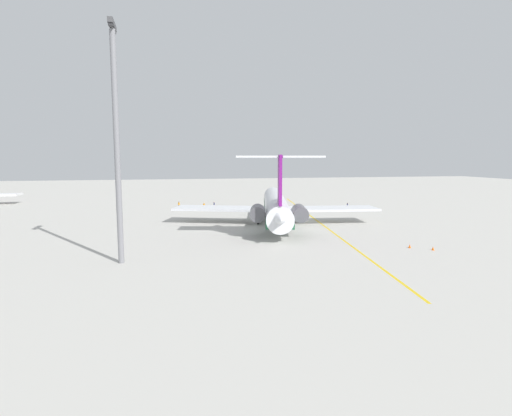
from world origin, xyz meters
The scene contains 11 objects.
ground centered at (0.00, 0.00, 0.00)m, with size 350.24×350.24×0.00m, color #B7B5AD.
main_jetliner centered at (-2.12, 7.69, 3.66)m, with size 45.60×40.70×13.41m.
ground_crew_near_nose centered at (26.36, 16.52, 1.09)m, with size 0.40×0.27×1.72m.
ground_crew_near_tail centered at (23.45, 19.35, 1.16)m, with size 0.29×0.41×1.83m.
ground_crew_portside centered at (16.84, -16.02, 1.06)m, with size 0.29×0.35×1.68m.
ground_crew_starboard centered at (28.32, 25.38, 1.08)m, with size 0.27×0.42×1.70m.
safety_cone_nose centered at (-29.04, -8.00, 0.28)m, with size 0.40×0.40×0.55m, color #EA590F.
safety_cone_wingtip centered at (18.94, -16.25, 0.28)m, with size 0.40×0.40×0.55m, color #EA590F.
safety_cone_tail centered at (-26.98, -5.65, 0.28)m, with size 0.40×0.40×0.55m, color #EA590F.
taxiway_centreline centered at (-0.86, -1.61, 0.00)m, with size 95.66×0.36×0.01m, color gold.
light_mast centered at (-27.07, 34.19, 15.52)m, with size 4.00×0.70×28.58m.
Camera 1 is at (-79.77, 28.58, 12.98)m, focal length 29.17 mm.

